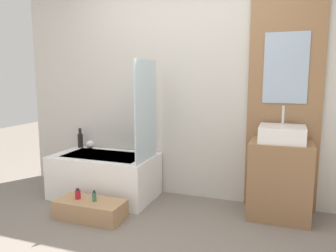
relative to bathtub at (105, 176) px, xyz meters
name	(u,v)px	position (x,y,z in m)	size (l,w,h in m)	color
wall_tiled_back	(189,82)	(0.88, 0.38, 1.06)	(4.20, 0.06, 2.60)	beige
wall_wood_accent	(285,82)	(1.88, 0.33, 1.06)	(0.71, 0.04, 2.60)	#8E6642
bathtub	(105,176)	(0.00, 0.00, 0.00)	(1.14, 0.67, 0.48)	white
glass_shower_screen	(146,111)	(0.54, -0.05, 0.76)	(0.01, 0.53, 1.05)	silver
wooden_step_bench	(90,209)	(0.17, -0.57, -0.15)	(0.67, 0.31, 0.18)	#A87F56
vanity_cabinet	(280,180)	(1.88, 0.09, 0.13)	(0.58, 0.44, 0.75)	#8E6642
sink	(282,134)	(1.88, 0.09, 0.58)	(0.42, 0.38, 0.34)	white
vase_tall_dark	(80,140)	(-0.49, 0.25, 0.34)	(0.06, 0.06, 0.24)	black
vase_round_light	(90,145)	(-0.33, 0.23, 0.29)	(0.10, 0.10, 0.10)	white
bottle_soap_primary	(78,194)	(0.04, -0.57, -0.02)	(0.05, 0.05, 0.10)	#B21928
bottle_soap_secondary	(94,196)	(0.22, -0.57, -0.02)	(0.04, 0.04, 0.11)	#38704C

